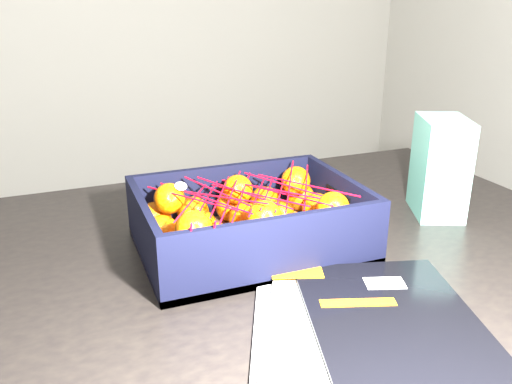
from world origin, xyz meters
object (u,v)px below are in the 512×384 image
object	(u,v)px
magazine_stack	(361,328)
produce_crate	(249,230)
table	(263,292)
retail_carton	(440,167)

from	to	relation	value
magazine_stack	produce_crate	distance (m)	0.28
table	produce_crate	distance (m)	0.14
table	magazine_stack	xyz separation A→B (m)	(0.01, -0.29, 0.11)
magazine_stack	produce_crate	xyz separation A→B (m)	(-0.04, 0.28, 0.02)
magazine_stack	table	bearing A→B (deg)	92.88
retail_carton	produce_crate	bearing A→B (deg)	-154.25
retail_carton	table	bearing A→B (deg)	-155.91
magazine_stack	retail_carton	xyz separation A→B (m)	(0.35, 0.29, 0.08)
magazine_stack	produce_crate	bearing A→B (deg)	98.87
table	retail_carton	bearing A→B (deg)	0.22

